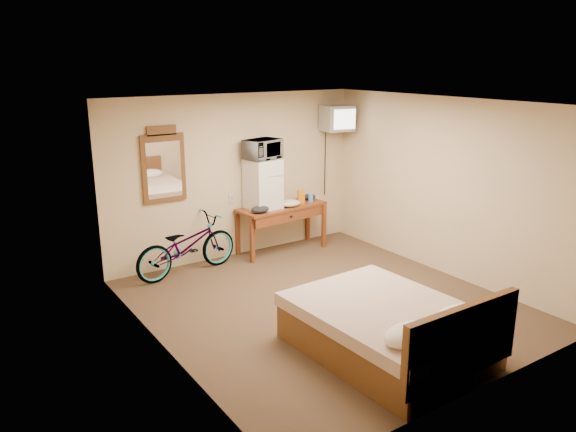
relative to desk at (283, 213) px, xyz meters
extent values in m
plane|color=#493824|center=(-0.68, -2.00, -0.64)|extent=(4.60, 4.60, 0.00)
plane|color=silver|center=(-0.68, -2.00, 1.86)|extent=(4.60, 4.60, 0.00)
cube|color=#C3B18A|center=(-0.68, 0.30, 0.61)|extent=(4.20, 0.04, 2.50)
cube|color=#C3B18A|center=(-0.68, -4.30, 0.61)|extent=(4.20, 0.04, 2.50)
cube|color=#C3B18A|center=(-2.78, -2.00, 0.61)|extent=(0.04, 4.60, 2.50)
cube|color=#C3B18A|center=(1.42, -2.00, 0.61)|extent=(0.04, 4.60, 2.50)
cube|color=beige|center=(-0.76, 0.29, 0.28)|extent=(0.08, 0.01, 0.13)
cube|color=brown|center=(0.00, 0.04, 0.09)|extent=(1.49, 0.68, 0.04)
cube|color=brown|center=(-0.68, -0.19, -0.28)|extent=(0.06, 0.06, 0.71)
cube|color=brown|center=(0.68, -0.19, -0.28)|extent=(0.06, 0.06, 0.71)
cube|color=brown|center=(-0.68, 0.27, -0.28)|extent=(0.06, 0.06, 0.71)
cube|color=brown|center=(0.68, 0.27, -0.28)|extent=(0.06, 0.06, 0.71)
cube|color=brown|center=(0.00, -0.21, -0.01)|extent=(1.33, 0.15, 0.16)
cube|color=black|center=(0.00, -0.23, -0.01)|extent=(0.05, 0.02, 0.03)
cube|color=silver|center=(-0.32, 0.07, 0.50)|extent=(0.51, 0.49, 0.77)
cube|color=gray|center=(-0.32, -0.16, 0.65)|extent=(0.47, 0.01, 0.00)
cylinder|color=gray|center=(-0.49, -0.16, 0.45)|extent=(0.02, 0.02, 0.28)
imported|color=silver|center=(-0.32, 0.07, 1.03)|extent=(0.63, 0.51, 0.30)
cube|color=orange|center=(0.34, 0.00, 0.22)|extent=(0.11, 0.08, 0.21)
cylinder|color=#458FEB|center=(0.52, -0.03, 0.18)|extent=(0.08, 0.08, 0.14)
ellipsoid|color=beige|center=(0.08, -0.08, 0.16)|extent=(0.34, 0.26, 0.11)
ellipsoid|color=black|center=(-0.51, -0.14, 0.17)|extent=(0.29, 0.22, 0.11)
ellipsoid|color=black|center=(0.58, 0.10, 0.16)|extent=(0.22, 0.18, 0.10)
cube|color=black|center=(1.07, 0.29, 1.33)|extent=(0.14, 0.02, 0.14)
cylinder|color=black|center=(1.07, 0.24, 1.33)|extent=(0.05, 0.30, 0.05)
cube|color=gray|center=(1.07, 0.02, 1.42)|extent=(0.52, 0.46, 0.41)
cube|color=white|center=(1.07, -0.18, 1.42)|extent=(0.39, 0.07, 0.31)
cube|color=black|center=(1.07, 0.22, 1.42)|extent=(0.29, 0.06, 0.25)
cube|color=brown|center=(-1.83, 0.28, 0.86)|extent=(0.64, 0.04, 0.97)
cube|color=brown|center=(-1.83, 0.28, 1.40)|extent=(0.43, 0.04, 0.14)
cube|color=white|center=(-1.83, 0.26, 0.84)|extent=(0.50, 0.01, 0.79)
imported|color=black|center=(-1.68, -0.05, -0.22)|extent=(1.66, 0.77, 0.84)
cube|color=brown|center=(-0.87, -3.30, -0.44)|extent=(1.52, 1.98, 0.40)
cube|color=beige|center=(-0.87, -3.30, -0.19)|extent=(1.56, 2.02, 0.14)
cube|color=brown|center=(-0.87, -4.26, -0.09)|extent=(1.44, 0.08, 0.70)
ellipsoid|color=white|center=(-1.21, -3.95, -0.06)|extent=(0.57, 0.35, 0.20)
ellipsoid|color=white|center=(-0.54, -3.95, -0.06)|extent=(0.57, 0.35, 0.20)
camera|label=1|loc=(-4.69, -7.15, 2.35)|focal=35.00mm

